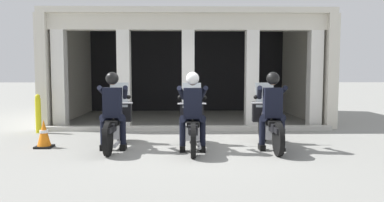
% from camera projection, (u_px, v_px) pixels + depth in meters
% --- Properties ---
extents(ground_plane, '(80.00, 80.00, 0.00)m').
position_uv_depth(ground_plane, '(190.00, 125.00, 10.93)').
color(ground_plane, gray).
extents(station_building, '(8.24, 5.13, 3.32)m').
position_uv_depth(station_building, '(187.00, 57.00, 12.84)').
color(station_building, black).
rests_on(station_building, ground).
extents(kerb_strip, '(7.74, 0.24, 0.12)m').
position_uv_depth(kerb_strip, '(188.00, 128.00, 9.99)').
color(kerb_strip, '#B7B5AD').
rests_on(kerb_strip, ground).
extents(motorcycle_left, '(0.62, 2.04, 1.35)m').
position_uv_depth(motorcycle_left, '(116.00, 123.00, 7.79)').
color(motorcycle_left, black).
rests_on(motorcycle_left, ground).
extents(police_officer_left, '(0.63, 0.61, 1.58)m').
position_uv_depth(police_officer_left, '(113.00, 104.00, 7.47)').
color(police_officer_left, black).
rests_on(police_officer_left, ground).
extents(motorcycle_center, '(0.62, 2.04, 1.35)m').
position_uv_depth(motorcycle_center, '(192.00, 125.00, 7.64)').
color(motorcycle_center, black).
rests_on(motorcycle_center, ground).
extents(police_officer_center, '(0.63, 0.61, 1.58)m').
position_uv_depth(police_officer_center, '(193.00, 105.00, 7.32)').
color(police_officer_center, black).
rests_on(police_officer_center, ground).
extents(motorcycle_right, '(0.62, 2.04, 1.35)m').
position_uv_depth(motorcycle_right, '(269.00, 124.00, 7.77)').
color(motorcycle_right, black).
rests_on(motorcycle_right, ground).
extents(police_officer_right, '(0.63, 0.61, 1.58)m').
position_uv_depth(police_officer_right, '(272.00, 104.00, 7.45)').
color(police_officer_right, black).
rests_on(police_officer_right, ground).
extents(traffic_cone_flank, '(0.34, 0.34, 0.59)m').
position_uv_depth(traffic_cone_flank, '(44.00, 134.00, 7.74)').
color(traffic_cone_flank, black).
rests_on(traffic_cone_flank, ground).
extents(bollard_kerbside, '(0.14, 0.14, 1.01)m').
position_uv_depth(bollard_kerbside, '(38.00, 114.00, 9.56)').
color(bollard_kerbside, yellow).
rests_on(bollard_kerbside, ground).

